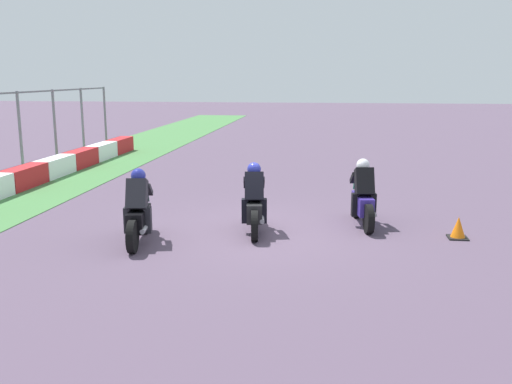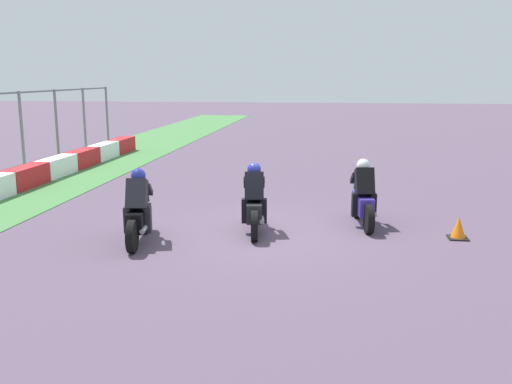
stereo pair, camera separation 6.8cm
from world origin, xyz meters
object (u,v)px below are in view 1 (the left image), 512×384
at_px(rider_lane_a, 363,198).
at_px(traffic_cone, 458,228).
at_px(rider_lane_c, 139,213).
at_px(rider_lane_b, 254,204).

distance_m(rider_lane_a, traffic_cone, 2.14).
bearing_deg(rider_lane_a, traffic_cone, -121.18).
xyz_separation_m(rider_lane_c, traffic_cone, (1.13, -6.50, -0.41)).
bearing_deg(rider_lane_c, rider_lane_a, -74.99).
xyz_separation_m(rider_lane_a, traffic_cone, (-0.83, -1.93, -0.41)).
distance_m(rider_lane_c, traffic_cone, 6.61).
xyz_separation_m(rider_lane_a, rider_lane_c, (-1.96, 4.57, 0.00)).
xyz_separation_m(rider_lane_a, rider_lane_b, (-0.88, 2.36, 0.00)).
height_order(rider_lane_a, traffic_cone, rider_lane_a).
bearing_deg(rider_lane_b, traffic_cone, -97.38).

